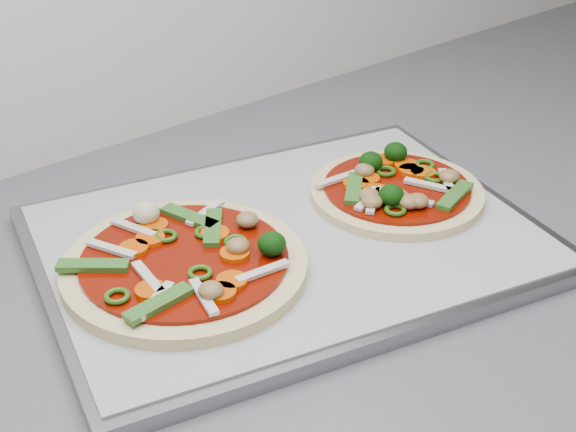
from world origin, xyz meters
TOP-DOWN VIEW (x-y plane):
  - baking_tray at (0.43, 1.30)m, footprint 0.50×0.42m
  - parchment at (0.43, 1.30)m, footprint 0.48×0.40m
  - pizza_left at (0.32, 1.31)m, footprint 0.28×0.28m
  - pizza_right at (0.55, 1.29)m, footprint 0.20×0.20m

SIDE VIEW (x-z plane):
  - baking_tray at x=0.43m, z-range 0.90..0.91m
  - parchment at x=0.43m, z-range 0.91..0.92m
  - pizza_left at x=0.32m, z-range 0.91..0.94m
  - pizza_right at x=0.55m, z-range 0.91..0.94m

